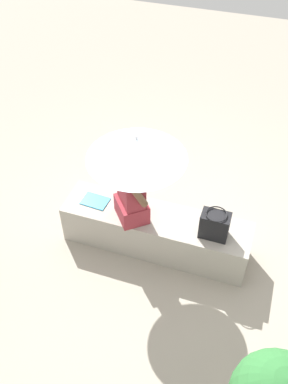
{
  "coord_description": "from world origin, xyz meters",
  "views": [
    {
      "loc": [
        -0.87,
        2.92,
        3.73
      ],
      "look_at": [
        0.12,
        0.04,
        0.82
      ],
      "focal_mm": 39.97,
      "sensor_mm": 36.0,
      "label": 1
    }
  ],
  "objects_px": {
    "person_seated": "(131,189)",
    "handbag_black": "(215,225)",
    "parasol": "(137,148)",
    "magazine": "(95,201)"
  },
  "relations": [
    {
      "from": "person_seated",
      "to": "magazine",
      "type": "distance_m",
      "value": 0.6
    },
    {
      "from": "person_seated",
      "to": "magazine",
      "type": "relative_size",
      "value": 3.21
    },
    {
      "from": "person_seated",
      "to": "parasol",
      "type": "xyz_separation_m",
      "value": [
        -0.08,
        0.05,
        0.56
      ]
    },
    {
      "from": "magazine",
      "to": "handbag_black",
      "type": "bearing_deg",
      "value": -179.16
    },
    {
      "from": "person_seated",
      "to": "handbag_black",
      "type": "distance_m",
      "value": 0.89
    },
    {
      "from": "person_seated",
      "to": "parasol",
      "type": "bearing_deg",
      "value": 148.01
    },
    {
      "from": "parasol",
      "to": "handbag_black",
      "type": "relative_size",
      "value": 3.51
    },
    {
      "from": "parasol",
      "to": "magazine",
      "type": "height_order",
      "value": "parasol"
    },
    {
      "from": "handbag_black",
      "to": "magazine",
      "type": "height_order",
      "value": "handbag_black"
    },
    {
      "from": "person_seated",
      "to": "handbag_black",
      "type": "height_order",
      "value": "person_seated"
    }
  ]
}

